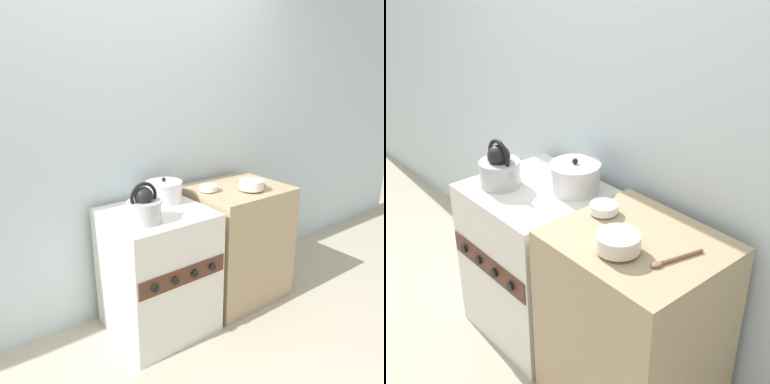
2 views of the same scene
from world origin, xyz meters
The scene contains 9 objects.
ground_plane centered at (0.00, 0.00, 0.00)m, with size 12.00×12.00×0.00m, color #B2A893.
wall_back centered at (0.00, 0.66, 1.25)m, with size 7.00×0.06×2.50m.
stove centered at (0.00, 0.29, 0.41)m, with size 0.63×0.61×0.83m.
counter centered at (0.68, 0.29, 0.43)m, with size 0.67×0.58×0.86m.
kettle centered at (-0.14, 0.19, 0.91)m, with size 0.24×0.20×0.24m.
cooking_pot centered at (0.14, 0.43, 0.90)m, with size 0.24×0.24×0.17m.
enamel_bowl centered at (0.69, 0.17, 0.91)m, with size 0.17×0.17×0.08m.
small_ceramic_bowl centered at (0.44, 0.33, 0.89)m, with size 0.12×0.12×0.04m.
wooden_spoon centered at (0.87, 0.28, 0.87)m, with size 0.08×0.23×0.02m.
Camera 1 is at (-1.11, -1.58, 1.64)m, focal length 35.00 mm.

